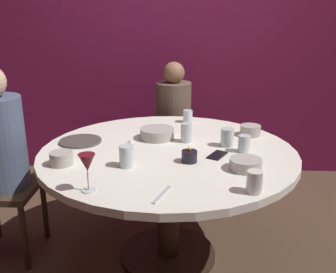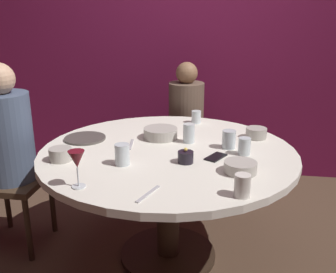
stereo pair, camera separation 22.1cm
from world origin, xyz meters
name	(u,v)px [view 2 (the right image)]	position (x,y,z in m)	size (l,w,h in m)	color
ground_plane	(168,255)	(0.00, 0.00, 0.00)	(8.00, 8.00, 0.00)	#4C3828
back_wall	(193,33)	(0.00, 1.48, 1.30)	(6.00, 0.10, 2.60)	maroon
dining_table	(168,170)	(0.00, 0.00, 0.59)	(1.48, 1.48, 0.72)	silver
seated_diner_left	(6,138)	(-1.01, 0.00, 0.74)	(0.40, 0.40, 1.20)	#3F2D1E
seated_diner_back	(186,113)	(0.00, 0.99, 0.68)	(0.40, 0.40, 1.10)	#3F2D1E
candle_holder	(186,157)	(0.12, -0.18, 0.75)	(0.08, 0.08, 0.08)	black
wine_glass	(77,161)	(-0.33, -0.55, 0.85)	(0.08, 0.08, 0.18)	silver
dinner_plate	(85,138)	(-0.54, 0.11, 0.73)	(0.26, 0.26, 0.01)	#4C4742
cell_phone	(216,157)	(0.28, -0.09, 0.73)	(0.07, 0.14, 0.01)	black
bowl_serving_large	(161,133)	(-0.08, 0.20, 0.75)	(0.21, 0.21, 0.07)	#B2ADA3
bowl_salad_center	(60,154)	(-0.54, -0.25, 0.76)	(0.12, 0.12, 0.07)	#B2ADA3
bowl_small_white	(240,167)	(0.41, -0.27, 0.75)	(0.16, 0.16, 0.06)	#B2ADA3
bowl_sauce_side	(256,133)	(0.52, 0.29, 0.75)	(0.13, 0.13, 0.07)	#B2ADA3
cup_near_candle	(189,133)	(0.11, 0.15, 0.78)	(0.07, 0.07, 0.12)	silver
cup_by_left_diner	(196,117)	(0.12, 0.58, 0.77)	(0.07, 0.07, 0.09)	silver
cup_by_right_diner	(242,186)	(0.41, -0.54, 0.77)	(0.07, 0.07, 0.10)	silver
cup_center_front	(244,146)	(0.43, -0.01, 0.77)	(0.07, 0.07, 0.10)	silver
cup_far_edge	(229,139)	(0.35, 0.08, 0.77)	(0.08, 0.08, 0.11)	silver
cup_beside_wine	(122,155)	(-0.20, -0.26, 0.78)	(0.08, 0.08, 0.11)	silver
fork_near_plate	(148,194)	(0.00, -0.58, 0.72)	(0.02, 0.18, 0.01)	#B7B7BC
knife_near_plate	(131,144)	(-0.23, 0.05, 0.72)	(0.02, 0.18, 0.01)	#B7B7BC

